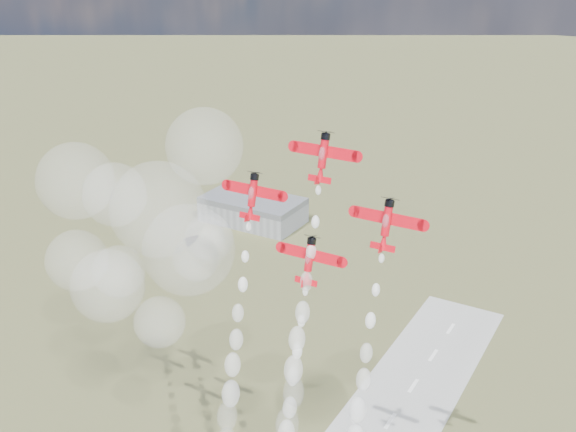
% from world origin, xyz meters
% --- Properties ---
extents(hangar, '(50.00, 28.00, 13.00)m').
position_xyz_m(hangar, '(-120.00, 180.00, 6.50)').
color(hangar, gray).
rests_on(hangar, ground).
extents(plane_lead, '(13.02, 4.90, 9.14)m').
position_xyz_m(plane_lead, '(2.27, 16.61, 99.08)').
color(plane_lead, red).
rests_on(plane_lead, ground).
extents(plane_left, '(13.02, 4.90, 9.14)m').
position_xyz_m(plane_left, '(-11.65, 14.22, 89.63)').
color(plane_left, red).
rests_on(plane_left, ground).
extents(plane_right, '(13.02, 4.90, 9.14)m').
position_xyz_m(plane_right, '(16.20, 14.22, 89.63)').
color(plane_right, red).
rests_on(plane_right, ground).
extents(plane_slot, '(13.02, 4.90, 9.14)m').
position_xyz_m(plane_slot, '(2.27, 11.82, 80.18)').
color(plane_slot, red).
rests_on(plane_slot, ground).
extents(smoke_trail_lead, '(5.21, 17.59, 59.84)m').
position_xyz_m(smoke_trail_lead, '(2.51, 3.86, 48.56)').
color(smoke_trail_lead, white).
rests_on(smoke_trail_lead, plane_lead).
extents(drifted_smoke_cloud, '(67.64, 37.27, 55.87)m').
position_xyz_m(drifted_smoke_cloud, '(-50.74, 23.33, 71.52)').
color(drifted_smoke_cloud, white).
rests_on(drifted_smoke_cloud, ground).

